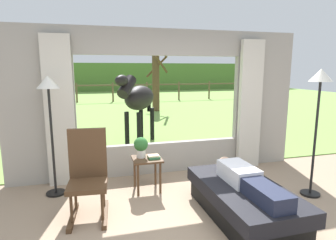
{
  "coord_description": "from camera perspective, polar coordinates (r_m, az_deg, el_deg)",
  "views": [
    {
      "loc": [
        -1.19,
        -2.59,
        1.87
      ],
      "look_at": [
        0.0,
        1.8,
        1.05
      ],
      "focal_mm": 30.26,
      "sensor_mm": 36.0,
      "label": 1
    }
  ],
  "objects": [
    {
      "name": "back_wall_with_window",
      "position": [
        5.03,
        -1.37,
        3.13
      ],
      "size": [
        5.2,
        0.12,
        2.55
      ],
      "color": "#9E998E",
      "rests_on": "ground_plane"
    },
    {
      "name": "rocking_chair",
      "position": [
        3.82,
        -15.83,
        -10.45
      ],
      "size": [
        0.52,
        0.72,
        1.12
      ],
      "rotation": [
        0.0,
        0.0,
        -0.08
      ],
      "color": "#4C331E",
      "rests_on": "ground_plane"
    },
    {
      "name": "recliner_sofa",
      "position": [
        3.87,
        14.91,
        -15.38
      ],
      "size": [
        0.93,
        1.71,
        0.42
      ],
      "rotation": [
        0.0,
        0.0,
        0.02
      ],
      "color": "black",
      "rests_on": "ground_plane"
    },
    {
      "name": "book_stack",
      "position": [
        4.37,
        -2.91,
        -7.44
      ],
      "size": [
        0.18,
        0.16,
        0.06
      ],
      "color": "#337247",
      "rests_on": "side_table"
    },
    {
      "name": "outdoor_pasture_lawn",
      "position": [
        15.91,
        -10.74,
        3.29
      ],
      "size": [
        36.0,
        21.68,
        0.02
      ],
      "primitive_type": "cube",
      "color": "#759E47",
      "rests_on": "ground_plane"
    },
    {
      "name": "floor_lamp_left",
      "position": [
        4.4,
        -22.83,
        3.78
      ],
      "size": [
        0.32,
        0.32,
        1.78
      ],
      "color": "black",
      "rests_on": "ground_plane"
    },
    {
      "name": "potted_plant",
      "position": [
        4.4,
        -5.48,
        -5.22
      ],
      "size": [
        0.22,
        0.22,
        0.32
      ],
      "color": "silver",
      "rests_on": "side_table"
    },
    {
      "name": "side_table",
      "position": [
        4.44,
        -4.25,
        -8.81
      ],
      "size": [
        0.44,
        0.44,
        0.52
      ],
      "color": "#4C331E",
      "rests_on": "ground_plane"
    },
    {
      "name": "curtain_panel_right",
      "position": [
        5.56,
        16.19,
        2.89
      ],
      "size": [
        0.44,
        0.1,
        2.4
      ],
      "primitive_type": "cube",
      "color": "beige",
      "rests_on": "ground_plane"
    },
    {
      "name": "pasture_tree",
      "position": [
        12.67,
        -2.38,
        8.29
      ],
      "size": [
        0.97,
        1.22,
        3.16
      ],
      "color": "#4C3823",
      "rests_on": "outdoor_pasture_lawn"
    },
    {
      "name": "floor_lamp_right",
      "position": [
        4.57,
        28.18,
        4.57
      ],
      "size": [
        0.32,
        0.32,
        1.88
      ],
      "color": "black",
      "rests_on": "ground_plane"
    },
    {
      "name": "reclining_person",
      "position": [
        3.71,
        15.52,
        -11.45
      ],
      "size": [
        0.35,
        1.43,
        0.22
      ],
      "rotation": [
        0.0,
        0.0,
        0.02
      ],
      "color": "silver",
      "rests_on": "recliner_sofa"
    },
    {
      "name": "curtain_panel_left",
      "position": [
        4.79,
        -21.0,
        1.49
      ],
      "size": [
        0.44,
        0.1,
        2.4
      ],
      "primitive_type": "cube",
      "color": "beige",
      "rests_on": "ground_plane"
    },
    {
      "name": "horse",
      "position": [
        7.01,
        -6.01,
        4.29
      ],
      "size": [
        1.3,
        1.69,
        1.73
      ],
      "rotation": [
        0.0,
        0.0,
        2.55
      ],
      "color": "black",
      "rests_on": "outdoor_pasture_lawn"
    },
    {
      "name": "distant_hill_ridge",
      "position": [
        25.63,
        -12.59,
        8.44
      ],
      "size": [
        36.0,
        2.0,
        2.4
      ],
      "primitive_type": "cube",
      "color": "#4E7432",
      "rests_on": "ground_plane"
    },
    {
      "name": "pasture_fence_line",
      "position": [
        16.71,
        -11.07,
        6.13
      ],
      "size": [
        16.1,
        0.1,
        1.1
      ],
      "color": "brown",
      "rests_on": "outdoor_pasture_lawn"
    }
  ]
}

